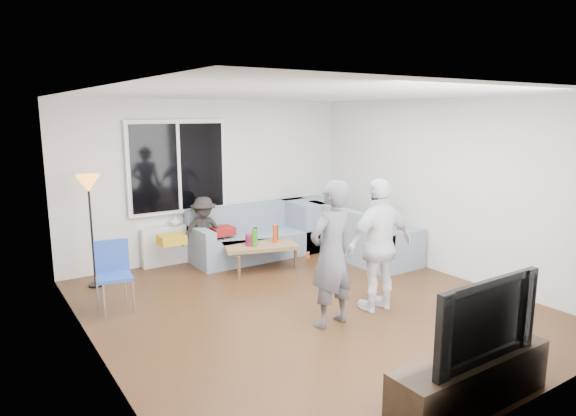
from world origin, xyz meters
TOP-DOWN VIEW (x-y plane):
  - floor at (0.00, 0.00)m, footprint 5.00×5.50m
  - ceiling at (0.00, 0.00)m, footprint 5.00×5.50m
  - wall_back at (0.00, 2.77)m, footprint 5.00×0.04m
  - wall_front at (0.00, -2.77)m, footprint 5.00×0.04m
  - wall_left at (-2.52, 0.00)m, footprint 0.04×5.50m
  - wall_right at (2.52, 0.00)m, footprint 0.04×5.50m
  - window_frame at (-0.60, 2.69)m, footprint 1.62×0.06m
  - window_glass at (-0.60, 2.65)m, footprint 1.50×0.02m
  - window_mullion at (-0.60, 2.64)m, footprint 0.05×0.03m
  - radiator at (-0.60, 2.65)m, footprint 1.30×0.12m
  - potted_plant at (-0.41, 2.62)m, footprint 0.21×0.19m
  - vase at (-0.70, 2.62)m, footprint 0.17×0.17m
  - sofa_back_section at (0.62, 2.27)m, footprint 2.30×0.85m
  - sofa_right_section at (2.02, 1.26)m, footprint 2.00×0.85m
  - sofa_corner at (1.73, 2.27)m, footprint 0.85×0.85m
  - cushion_yellow at (-0.91, 2.25)m, footprint 0.39×0.33m
  - cushion_red at (-0.03, 2.33)m, footprint 0.37×0.31m
  - coffee_table at (0.27, 1.65)m, footprint 1.23×0.90m
  - pitcher at (0.12, 1.66)m, footprint 0.17×0.17m
  - side_chair at (-2.05, 1.16)m, footprint 0.46×0.46m
  - floor_lamp at (-2.05, 2.24)m, footprint 0.32×0.32m
  - player_left at (-0.11, -0.59)m, footprint 0.66×0.48m
  - player_right at (0.66, -0.56)m, footprint 0.97×0.44m
  - spectator_right at (2.02, 0.88)m, footprint 0.48×0.59m
  - spectator_back at (-0.36, 2.30)m, footprint 0.78×0.55m
  - tv_console at (-0.15, -2.50)m, footprint 1.60×0.40m
  - television at (-0.15, -2.50)m, footprint 1.19×0.16m
  - bottle_b at (0.13, 1.56)m, footprint 0.08×0.08m
  - bottle_d at (0.51, 1.58)m, footprint 0.07×0.07m
  - bottle_c at (0.29, 1.83)m, footprint 0.07×0.07m
  - bottle_e at (0.62, 1.73)m, footprint 0.07×0.07m

SIDE VIEW (x-z plane):
  - floor at x=0.00m, z-range -0.04..0.00m
  - coffee_table at x=0.27m, z-range 0.00..0.40m
  - tv_console at x=-0.15m, z-range 0.00..0.44m
  - radiator at x=-0.60m, z-range 0.00..0.62m
  - sofa_back_section at x=0.62m, z-range 0.00..0.85m
  - sofa_right_section at x=2.02m, z-range 0.00..0.85m
  - sofa_corner at x=1.73m, z-range 0.00..0.85m
  - side_chair at x=-2.05m, z-range 0.00..0.86m
  - pitcher at x=0.12m, z-range 0.40..0.57m
  - cushion_yellow at x=-0.91m, z-range 0.44..0.58m
  - cushion_red at x=-0.03m, z-range 0.45..0.57m
  - bottle_c at x=0.29m, z-range 0.40..0.62m
  - bottle_e at x=0.62m, z-range 0.40..0.64m
  - bottle_b at x=0.13m, z-range 0.40..0.66m
  - bottle_d at x=0.51m, z-range 0.40..0.68m
  - spectator_back at x=-0.36m, z-range 0.00..1.10m
  - spectator_right at x=2.02m, z-range 0.00..1.12m
  - vase at x=-0.70m, z-range 0.62..0.78m
  - floor_lamp at x=-2.05m, z-range 0.00..1.56m
  - television at x=-0.15m, z-range 0.44..1.13m
  - potted_plant at x=-0.41m, z-range 0.62..0.95m
  - player_right at x=0.66m, z-range 0.00..1.63m
  - player_left at x=-0.11m, z-range 0.00..1.68m
  - wall_back at x=0.00m, z-range 0.00..2.60m
  - wall_front at x=0.00m, z-range 0.00..2.60m
  - wall_left at x=-2.52m, z-range 0.00..2.60m
  - wall_right at x=2.52m, z-range 0.00..2.60m
  - window_frame at x=-0.60m, z-range 0.81..2.29m
  - window_glass at x=-0.60m, z-range 0.88..2.23m
  - window_mullion at x=-0.60m, z-range 0.88..2.23m
  - ceiling at x=0.00m, z-range 2.60..2.64m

